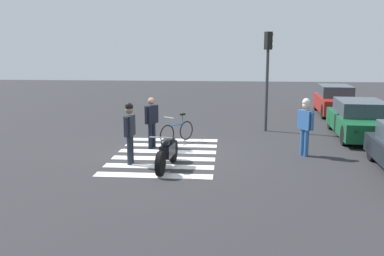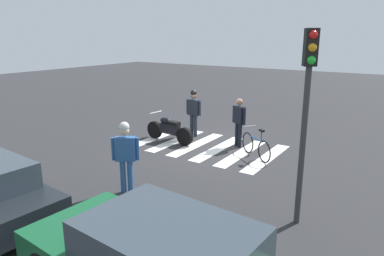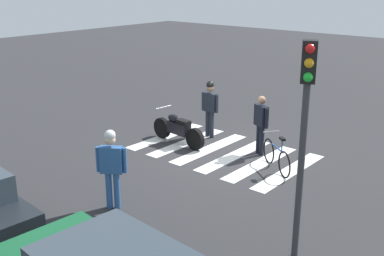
{
  "view_description": "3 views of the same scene",
  "coord_description": "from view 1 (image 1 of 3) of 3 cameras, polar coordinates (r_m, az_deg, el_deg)",
  "views": [
    {
      "loc": [
        13.23,
        1.97,
        3.41
      ],
      "look_at": [
        -0.14,
        0.84,
        0.87
      ],
      "focal_mm": 40.23,
      "sensor_mm": 36.0,
      "label": 1
    },
    {
      "loc": [
        -6.19,
        10.46,
        3.87
      ],
      "look_at": [
        -0.2,
        1.31,
        1.0
      ],
      "focal_mm": 33.3,
      "sensor_mm": 36.0,
      "label": 2
    },
    {
      "loc": [
        -7.84,
        10.62,
        4.98
      ],
      "look_at": [
        0.58,
        0.68,
        0.79
      ],
      "focal_mm": 44.63,
      "sensor_mm": 36.0,
      "label": 3
    }
  ],
  "objects": [
    {
      "name": "pedestrian_bystander",
      "position": [
        13.91,
        14.79,
        0.7
      ],
      "size": [
        0.59,
        0.44,
        1.84
      ],
      "color": "#2D5999",
      "rests_on": "ground_plane"
    },
    {
      "name": "traffic_light_pole",
      "position": [
        17.63,
        10.02,
        8.26
      ],
      "size": [
        0.33,
        0.36,
        3.99
      ],
      "color": "#38383D",
      "rests_on": "ground_plane"
    },
    {
      "name": "car_green_compact",
      "position": [
        17.59,
        21.43,
        1.04
      ],
      "size": [
        4.58,
        2.19,
        1.39
      ],
      "color": "black",
      "rests_on": "ground_plane"
    },
    {
      "name": "car_maroon_wagon",
      "position": [
        23.07,
        18.45,
        3.45
      ],
      "size": [
        4.36,
        1.98,
        1.47
      ],
      "color": "black",
      "rests_on": "ground_plane"
    },
    {
      "name": "ground_plane",
      "position": [
        13.8,
        -3.55,
        -3.58
      ],
      "size": [
        60.0,
        60.0,
        0.0
      ],
      "primitive_type": "plane",
      "color": "#2B2B2D"
    },
    {
      "name": "leaning_bicycle",
      "position": [
        15.55,
        -1.99,
        -0.47
      ],
      "size": [
        1.43,
        1.05,
        1.01
      ],
      "color": "black",
      "rests_on": "ground_plane"
    },
    {
      "name": "police_motorcycle",
      "position": [
        12.22,
        -3.31,
        -3.21
      ],
      "size": [
        2.17,
        0.62,
        1.05
      ],
      "color": "black",
      "rests_on": "ground_plane"
    },
    {
      "name": "officer_by_motorcycle",
      "position": [
        14.58,
        -5.38,
        1.18
      ],
      "size": [
        0.62,
        0.41,
        1.74
      ],
      "color": "black",
      "rests_on": "ground_plane"
    },
    {
      "name": "crosswalk_stripes",
      "position": [
        13.8,
        -3.55,
        -3.56
      ],
      "size": [
        4.95,
        3.21,
        0.01
      ],
      "color": "silver",
      "rests_on": "ground_plane"
    },
    {
      "name": "officer_on_foot",
      "position": [
        12.63,
        -8.26,
        -0.05
      ],
      "size": [
        0.68,
        0.24,
        1.84
      ],
      "color": "#1E232D",
      "rests_on": "ground_plane"
    }
  ]
}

